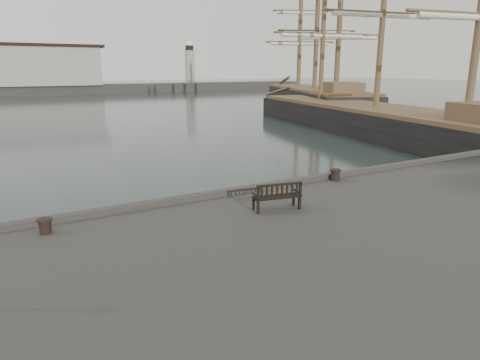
{
  "coord_description": "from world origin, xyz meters",
  "views": [
    {
      "loc": [
        -6.75,
        -11.95,
        5.54
      ],
      "look_at": [
        -0.2,
        -0.5,
        2.1
      ],
      "focal_mm": 32.0,
      "sensor_mm": 36.0,
      "label": 1
    }
  ],
  "objects_px": {
    "bollard_right": "(335,175)",
    "tall_ship_main": "(374,126)",
    "bench": "(277,201)",
    "bollard_left": "(45,226)",
    "tall_ship_far": "(314,103)"
  },
  "relations": [
    {
      "from": "bench",
      "to": "bollard_left",
      "type": "relative_size",
      "value": 3.87
    },
    {
      "from": "tall_ship_main",
      "to": "bench",
      "type": "bearing_deg",
      "value": -131.53
    },
    {
      "from": "bench",
      "to": "bollard_left",
      "type": "bearing_deg",
      "value": 178.9
    },
    {
      "from": "bollard_left",
      "to": "tall_ship_far",
      "type": "relative_size",
      "value": 0.01
    },
    {
      "from": "bollard_right",
      "to": "tall_ship_main",
      "type": "bearing_deg",
      "value": 39.85
    },
    {
      "from": "bench",
      "to": "bollard_right",
      "type": "height_order",
      "value": "bench"
    },
    {
      "from": "bench",
      "to": "bollard_right",
      "type": "relative_size",
      "value": 3.47
    },
    {
      "from": "bollard_left",
      "to": "bench",
      "type": "bearing_deg",
      "value": -12.37
    },
    {
      "from": "bollard_right",
      "to": "tall_ship_main",
      "type": "distance_m",
      "value": 23.83
    },
    {
      "from": "bollard_right",
      "to": "tall_ship_main",
      "type": "relative_size",
      "value": 0.01
    },
    {
      "from": "tall_ship_far",
      "to": "bollard_left",
      "type": "bearing_deg",
      "value": -113.87
    },
    {
      "from": "bench",
      "to": "tall_ship_main",
      "type": "bearing_deg",
      "value": 48.84
    },
    {
      "from": "bench",
      "to": "tall_ship_far",
      "type": "bearing_deg",
      "value": 60.76
    },
    {
      "from": "bollard_left",
      "to": "bollard_right",
      "type": "bearing_deg",
      "value": 2.2
    },
    {
      "from": "tall_ship_far",
      "to": "bollard_right",
      "type": "bearing_deg",
      "value": -105.69
    }
  ]
}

